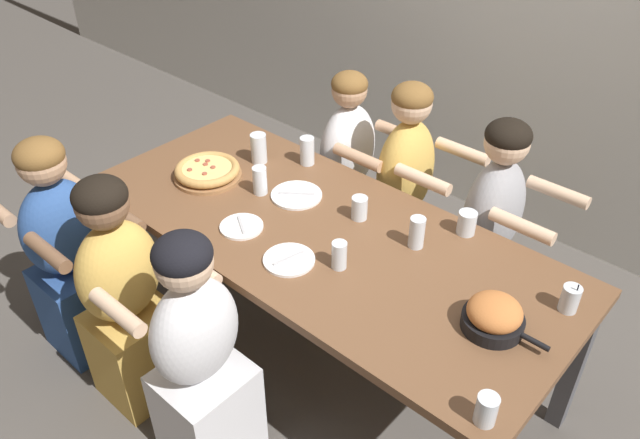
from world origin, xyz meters
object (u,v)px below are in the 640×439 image
Objects in this scene: diner_far_midright at (488,241)px; diner_near_center at (200,363)px; drinking_glass_a at (417,234)px; diner_far_center at (403,201)px; diner_near_left at (70,257)px; drinking_glass_c at (359,209)px; drinking_glass_f at (467,224)px; empty_plate_c at (242,227)px; drinking_glass_e at (307,152)px; empty_plate_b at (289,260)px; drinking_glass_h at (259,148)px; drinking_glass_b at (260,182)px; diner_near_midleft at (126,302)px; skillet_bowl at (494,316)px; pizza_board_main at (207,171)px; drinking_glass_g at (486,411)px; drinking_glass_d at (339,256)px; diner_far_midleft at (347,180)px; cocktail_glass_blue at (570,300)px; empty_plate_a at (296,195)px.

diner_far_midright is 1.04× the size of diner_near_center.
diner_far_center is at bearing 128.41° from drinking_glass_a.
drinking_glass_c is at bearing -49.22° from diner_near_left.
empty_plate_c is at bearing -140.22° from drinking_glass_f.
empty_plate_c is 1.32× the size of drinking_glass_e.
empty_plate_b is 0.53m from drinking_glass_a.
drinking_glass_b is at bearing -42.60° from drinking_glass_h.
drinking_glass_h is at bearing 7.31° from diner_near_midleft.
drinking_glass_a is 1.59m from diner_near_left.
drinking_glass_h is 0.13× the size of diner_near_center.
diner_near_midleft is (-0.07, -1.05, -0.30)m from drinking_glass_e.
drinking_glass_c is (-0.30, -0.00, -0.02)m from drinking_glass_a.
skillet_bowl is 1.52× the size of empty_plate_b.
pizza_board_main is 2.28× the size of drinking_glass_e.
diner_far_midright reaches higher than drinking_glass_g.
drinking_glass_b is 0.78m from diner_near_midleft.
drinking_glass_f is (0.25, 0.52, -0.01)m from drinking_glass_d.
diner_far_center is at bearing 140.47° from skillet_bowl.
diner_far_midright is at bearing 90.00° from diner_far_midleft.
drinking_glass_g is 0.09× the size of diner_far_midleft.
drinking_glass_e is at bearing 174.66° from cocktail_glass_blue.
skillet_bowl is at bearing 116.00° from drinking_glass_g.
empty_plate_c is 0.16× the size of diner_far_midleft.
drinking_glass_h is (-0.97, 0.04, 0.01)m from drinking_glass_a.
diner_far_midleft reaches higher than diner_near_left.
skillet_bowl is 0.40m from drinking_glass_g.
drinking_glass_a is 0.85m from drinking_glass_g.
diner_near_midleft is 1.38m from diner_far_midleft.
drinking_glass_d is at bearing 162.12° from drinking_glass_g.
diner_near_center is at bearing -61.48° from empty_plate_c.
drinking_glass_f is 1.21m from diner_near_center.
drinking_glass_g is at bearing -7.77° from empty_plate_c.
drinking_glass_h is 0.60m from diner_far_midleft.
diner_near_center reaches higher than pizza_board_main.
drinking_glass_d reaches higher than empty_plate_c.
drinking_glass_a is 0.60m from diner_far_midright.
diner_far_center reaches higher than empty_plate_c.
skillet_bowl is at bearing -120.94° from cocktail_glass_blue.
diner_far_center reaches higher than drinking_glass_f.
skillet_bowl is 2.23× the size of drinking_glass_e.
drinking_glass_c is at bearing -151.83° from drinking_glass_f.
diner_far_midright is 1.67m from diner_near_midleft.
empty_plate_a is at bearing -40.36° from diner_near_left.
skillet_bowl is 0.86m from diner_far_midright.
diner_far_midleft is at bearing 161.96° from cocktail_glass_blue.
empty_plate_a is 2.00× the size of drinking_glass_d.
drinking_glass_e is 1.21m from diner_near_left.
drinking_glass_c is at bearing -3.68° from drinking_glass_h.
empty_plate_b is 1.04m from diner_far_midright.
drinking_glass_b is 0.94× the size of drinking_glass_e.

